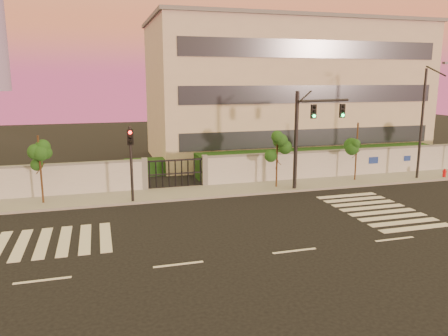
{
  "coord_description": "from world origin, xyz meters",
  "views": [
    {
      "loc": [
        -7.75,
        -15.97,
        7.19
      ],
      "look_at": [
        -1.39,
        6.0,
        2.51
      ],
      "focal_mm": 35.0,
      "sensor_mm": 36.0,
      "label": 1
    }
  ],
  "objects": [
    {
      "name": "ground",
      "position": [
        0.0,
        0.0,
        0.0
      ],
      "size": [
        120.0,
        120.0,
        0.0
      ],
      "primitive_type": "plane",
      "color": "black",
      "rests_on": "ground"
    },
    {
      "name": "sidewalk",
      "position": [
        0.0,
        10.5,
        0.07
      ],
      "size": [
        60.0,
        3.0,
        0.15
      ],
      "primitive_type": "cube",
      "color": "gray",
      "rests_on": "ground"
    },
    {
      "name": "perimeter_wall",
      "position": [
        0.1,
        12.0,
        1.07
      ],
      "size": [
        60.0,
        0.36,
        2.2
      ],
      "color": "#B1B3B8",
      "rests_on": "ground"
    },
    {
      "name": "hedge_row",
      "position": [
        1.17,
        14.74,
        0.82
      ],
      "size": [
        41.0,
        4.25,
        1.8
      ],
      "color": "black",
      "rests_on": "ground"
    },
    {
      "name": "institutional_building",
      "position": [
        9.0,
        21.99,
        6.16
      ],
      "size": [
        24.4,
        12.4,
        12.25
      ],
      "color": "beige",
      "rests_on": "ground"
    },
    {
      "name": "road_markings",
      "position": [
        -1.58,
        3.76,
        0.01
      ],
      "size": [
        57.0,
        7.62,
        0.02
      ],
      "color": "silver",
      "rests_on": "ground"
    },
    {
      "name": "street_tree_c",
      "position": [
        -11.02,
        10.42,
        3.0
      ],
      "size": [
        1.37,
        1.09,
        4.07
      ],
      "color": "#382314",
      "rests_on": "ground"
    },
    {
      "name": "street_tree_d",
      "position": [
        3.49,
        10.23,
        2.84
      ],
      "size": [
        1.36,
        1.08,
        3.86
      ],
      "color": "#382314",
      "rests_on": "ground"
    },
    {
      "name": "street_tree_e",
      "position": [
        9.66,
        10.55,
        3.1
      ],
      "size": [
        1.31,
        1.04,
        4.21
      ],
      "color": "#382314",
      "rests_on": "ground"
    },
    {
      "name": "traffic_signal_main",
      "position": [
        5.25,
        9.47,
        4.07
      ],
      "size": [
        4.04,
        1.04,
        6.44
      ],
      "rotation": [
        0.0,
        0.0,
        0.22
      ],
      "color": "black",
      "rests_on": "ground"
    },
    {
      "name": "traffic_signal_secondary",
      "position": [
        -6.02,
        9.24,
        2.89
      ],
      "size": [
        0.35,
        0.34,
        4.55
      ],
      "rotation": [
        0.0,
        0.0,
        -0.14
      ],
      "color": "black",
      "rests_on": "ground"
    },
    {
      "name": "streetlight_east",
      "position": [
        14.32,
        9.65,
        4.48
      ],
      "size": [
        0.49,
        1.99,
        8.29
      ],
      "color": "black",
      "rests_on": "ground"
    },
    {
      "name": "fire_hydrant",
      "position": [
        16.45,
        9.51,
        0.37
      ],
      "size": [
        0.28,
        0.28,
        0.75
      ],
      "rotation": [
        0.0,
        0.0,
        0.0
      ],
      "color": "red",
      "rests_on": "ground"
    }
  ]
}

